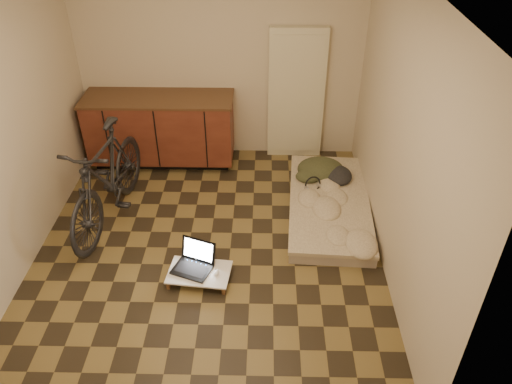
{
  "coord_description": "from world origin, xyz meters",
  "views": [
    {
      "loc": [
        0.56,
        -3.87,
        3.46
      ],
      "look_at": [
        0.48,
        0.24,
        0.55
      ],
      "focal_mm": 35.0,
      "sensor_mm": 36.0,
      "label": 1
    }
  ],
  "objects_px": {
    "bicycle": "(106,174)",
    "lap_desk": "(199,272)",
    "laptop": "(194,263)",
    "futon": "(329,205)"
  },
  "relations": [
    {
      "from": "bicycle",
      "to": "lap_desk",
      "type": "relative_size",
      "value": 2.93
    },
    {
      "from": "futon",
      "to": "lap_desk",
      "type": "bearing_deg",
      "value": -137.04
    },
    {
      "from": "bicycle",
      "to": "futon",
      "type": "distance_m",
      "value": 2.47
    },
    {
      "from": "bicycle",
      "to": "lap_desk",
      "type": "bearing_deg",
      "value": -32.99
    },
    {
      "from": "futon",
      "to": "laptop",
      "type": "xyz_separation_m",
      "value": [
        -1.4,
        -1.05,
        0.07
      ]
    },
    {
      "from": "lap_desk",
      "to": "laptop",
      "type": "height_order",
      "value": "laptop"
    },
    {
      "from": "futon",
      "to": "lap_desk",
      "type": "relative_size",
      "value": 3.04
    },
    {
      "from": "bicycle",
      "to": "laptop",
      "type": "height_order",
      "value": "bicycle"
    },
    {
      "from": "bicycle",
      "to": "laptop",
      "type": "relative_size",
      "value": 4.14
    },
    {
      "from": "lap_desk",
      "to": "laptop",
      "type": "bearing_deg",
      "value": 134.21
    }
  ]
}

